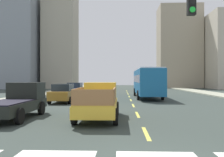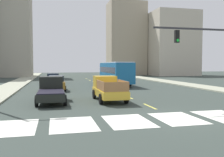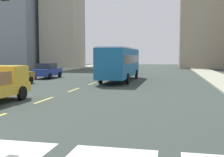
% 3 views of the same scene
% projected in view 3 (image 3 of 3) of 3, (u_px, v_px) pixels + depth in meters
% --- Properties ---
extents(lane_dash_1, '(0.16, 2.40, 0.01)m').
position_uv_depth(lane_dash_1, '(44.00, 100.00, 16.21)').
color(lane_dash_1, '#D1C648').
rests_on(lane_dash_1, ground).
extents(lane_dash_2, '(0.16, 2.40, 0.01)m').
position_uv_depth(lane_dash_2, '(74.00, 90.00, 21.09)').
color(lane_dash_2, '#D1C648').
rests_on(lane_dash_2, ground).
extents(lane_dash_3, '(0.16, 2.40, 0.01)m').
position_uv_depth(lane_dash_3, '(92.00, 83.00, 25.96)').
color(lane_dash_3, '#D1C648').
rests_on(lane_dash_3, ground).
extents(lane_dash_4, '(0.16, 2.40, 0.01)m').
position_uv_depth(lane_dash_4, '(105.00, 79.00, 30.83)').
color(lane_dash_4, '#D1C648').
rests_on(lane_dash_4, ground).
extents(lane_dash_5, '(0.16, 2.40, 0.01)m').
position_uv_depth(lane_dash_5, '(114.00, 76.00, 35.71)').
color(lane_dash_5, '#D1C648').
rests_on(lane_dash_5, ground).
extents(lane_dash_6, '(0.16, 2.40, 0.01)m').
position_uv_depth(lane_dash_6, '(121.00, 73.00, 40.58)').
color(lane_dash_6, '#D1C648').
rests_on(lane_dash_6, ground).
extents(lane_dash_7, '(0.16, 2.40, 0.01)m').
position_uv_depth(lane_dash_7, '(127.00, 72.00, 45.46)').
color(lane_dash_7, '#D1C648').
rests_on(lane_dash_7, ground).
extents(city_bus, '(2.72, 10.80, 3.32)m').
position_uv_depth(city_bus, '(120.00, 62.00, 28.33)').
color(city_bus, '#1A6097').
rests_on(city_bus, ground).
extents(sedan_near_left, '(2.02, 4.40, 1.72)m').
position_uv_depth(sedan_near_left, '(13.00, 75.00, 24.50)').
color(sedan_near_left, olive).
rests_on(sedan_near_left, ground).
extents(sedan_far, '(2.02, 4.40, 1.72)m').
position_uv_depth(sedan_far, '(47.00, 71.00, 32.12)').
color(sedan_far, navy).
rests_on(sedan_far, ground).
extents(tower_tall_centre, '(10.29, 7.17, 20.48)m').
position_uv_depth(tower_tall_centre, '(206.00, 18.00, 57.81)').
color(tower_tall_centre, tan).
rests_on(tower_tall_centre, ground).
extents(block_mid_left, '(7.19, 7.82, 22.61)m').
position_uv_depth(block_mid_left, '(63.00, 14.00, 59.00)').
color(block_mid_left, '#A49D8A').
rests_on(block_mid_left, ground).
extents(block_low_left, '(10.90, 11.55, 22.48)m').
position_uv_depth(block_low_left, '(16.00, 14.00, 59.60)').
color(block_low_left, gray).
rests_on(block_low_left, ground).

